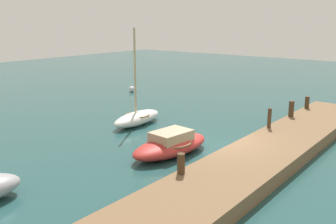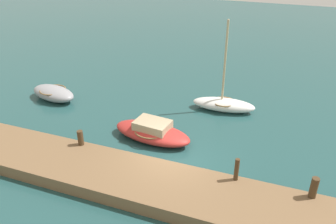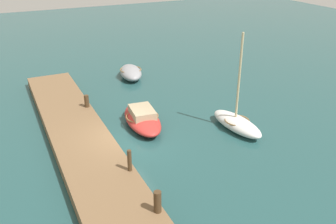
{
  "view_description": "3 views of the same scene",
  "coord_description": "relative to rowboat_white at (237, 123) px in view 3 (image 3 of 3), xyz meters",
  "views": [
    {
      "loc": [
        -13.91,
        -7.97,
        5.68
      ],
      "look_at": [
        0.16,
        3.18,
        1.31
      ],
      "focal_mm": 40.71,
      "sensor_mm": 36.0,
      "label": 1
    },
    {
      "loc": [
        4.32,
        -11.89,
        9.29
      ],
      "look_at": [
        -1.33,
        3.02,
        0.91
      ],
      "focal_mm": 36.85,
      "sensor_mm": 36.0,
      "label": 2
    },
    {
      "loc": [
        15.22,
        -4.9,
        9.32
      ],
      "look_at": [
        -0.51,
        2.63,
        1.09
      ],
      "focal_mm": 39.1,
      "sensor_mm": 36.0,
      "label": 3
    }
  ],
  "objects": [
    {
      "name": "mooring_post_mid_west",
      "position": [
        1.98,
        -6.82,
        0.65
      ],
      "size": [
        0.18,
        0.18,
        0.97
      ],
      "primitive_type": "cylinder",
      "color": "#47331E",
      "rests_on": "dock_platform"
    },
    {
      "name": "mooring_post_west",
      "position": [
        -5.16,
        -6.82,
        0.52
      ],
      "size": [
        0.27,
        0.27,
        0.72
      ],
      "primitive_type": "cylinder",
      "color": "#47331E",
      "rests_on": "dock_platform"
    },
    {
      "name": "rowboat_grey",
      "position": [
        -10.18,
        -2.29,
        0.02
      ],
      "size": [
        3.39,
        2.12,
        0.84
      ],
      "rotation": [
        0.0,
        0.0,
        -0.2
      ],
      "color": "#939399",
      "rests_on": "ground_plane"
    },
    {
      "name": "rowboat_white",
      "position": [
        0.0,
        0.0,
        0.0
      ],
      "size": [
        3.7,
        1.56,
        5.27
      ],
      "rotation": [
        0.0,
        0.0,
        0.08
      ],
      "color": "white",
      "rests_on": "ground_plane"
    },
    {
      "name": "dock_platform",
      "position": [
        -1.0,
        -7.98,
        -0.12
      ],
      "size": [
        21.41,
        2.82,
        0.58
      ],
      "primitive_type": "cube",
      "color": "brown",
      "rests_on": "ground_plane"
    },
    {
      "name": "ground_plane",
      "position": [
        -1.0,
        -6.01,
        -0.41
      ],
      "size": [
        84.0,
        84.0,
        0.0
      ],
      "primitive_type": "plane",
      "color": "#234C4C"
    },
    {
      "name": "mooring_post_mid_east",
      "position": [
        4.82,
        -6.82,
        0.59
      ],
      "size": [
        0.28,
        0.28,
        0.85
      ],
      "primitive_type": "cylinder",
      "color": "#47331E",
      "rests_on": "dock_platform"
    },
    {
      "name": "motorboat_red",
      "position": [
        -2.63,
        -4.41,
        0.03
      ],
      "size": [
        4.25,
        2.15,
        1.04
      ],
      "rotation": [
        0.0,
        0.0,
        -0.1
      ],
      "color": "#B72D28",
      "rests_on": "ground_plane"
    }
  ]
}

